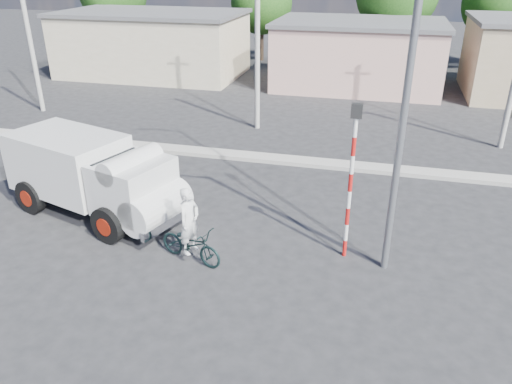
% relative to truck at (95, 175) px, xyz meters
% --- Properties ---
extents(ground_plane, '(120.00, 120.00, 0.00)m').
position_rel_truck_xyz_m(ground_plane, '(4.72, -2.02, -1.39)').
color(ground_plane, '#242427').
rests_on(ground_plane, ground).
extents(median, '(40.00, 0.80, 0.16)m').
position_rel_truck_xyz_m(median, '(4.72, 5.98, -1.31)').
color(median, '#99968E').
rests_on(median, ground).
extents(truck, '(6.44, 3.89, 2.51)m').
position_rel_truck_xyz_m(truck, '(0.00, 0.00, 0.00)').
color(truck, black).
rests_on(truck, ground).
extents(bicycle, '(2.10, 1.27, 1.04)m').
position_rel_truck_xyz_m(bicycle, '(3.86, -1.81, -0.87)').
color(bicycle, black).
rests_on(bicycle, ground).
extents(cyclist, '(0.64, 0.79, 1.88)m').
position_rel_truck_xyz_m(cyclist, '(3.86, -1.81, -0.45)').
color(cyclist, silver).
rests_on(cyclist, ground).
extents(traffic_pole, '(0.28, 0.18, 4.36)m').
position_rel_truck_xyz_m(traffic_pole, '(7.92, -0.52, 1.20)').
color(traffic_pole, red).
rests_on(traffic_pole, ground).
extents(streetlight, '(2.34, 0.22, 9.00)m').
position_rel_truck_xyz_m(streetlight, '(8.85, -0.82, 3.57)').
color(streetlight, slate).
rests_on(streetlight, ground).
extents(building_row, '(37.80, 7.30, 4.44)m').
position_rel_truck_xyz_m(building_row, '(5.81, 19.98, 0.74)').
color(building_row, '#C3B593').
rests_on(building_row, ground).
extents(utility_poles, '(35.40, 0.24, 8.00)m').
position_rel_truck_xyz_m(utility_poles, '(7.97, 9.98, 2.68)').
color(utility_poles, '#99968E').
rests_on(utility_poles, ground).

